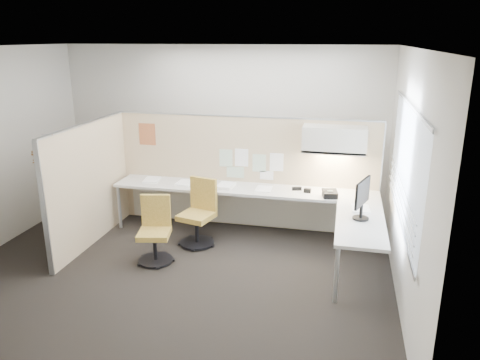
% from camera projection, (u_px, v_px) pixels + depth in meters
% --- Properties ---
extents(floor, '(5.50, 4.50, 0.01)m').
position_uv_depth(floor, '(179.00, 266.00, 6.23)').
color(floor, black).
rests_on(floor, ground).
extents(ceiling, '(5.50, 4.50, 0.01)m').
position_uv_depth(ceiling, '(170.00, 47.00, 5.40)').
color(ceiling, white).
rests_on(ceiling, wall_back).
extents(wall_back, '(5.50, 0.02, 2.80)m').
position_uv_depth(wall_back, '(222.00, 130.00, 7.91)').
color(wall_back, beige).
rests_on(wall_back, ground).
extents(wall_front, '(5.50, 0.02, 2.80)m').
position_uv_depth(wall_front, '(76.00, 236.00, 3.71)').
color(wall_front, beige).
rests_on(wall_front, ground).
extents(wall_right, '(0.02, 4.50, 2.80)m').
position_uv_depth(wall_right, '(407.00, 178.00, 5.23)').
color(wall_right, beige).
rests_on(wall_right, ground).
extents(window_pane, '(0.01, 2.80, 1.30)m').
position_uv_depth(window_pane, '(406.00, 165.00, 5.19)').
color(window_pane, '#A5B2C0').
rests_on(window_pane, wall_right).
extents(partition_back, '(4.10, 0.06, 1.75)m').
position_uv_depth(partition_back, '(245.00, 172.00, 7.34)').
color(partition_back, '#CAB18C').
rests_on(partition_back, floor).
extents(partition_left, '(0.06, 2.20, 1.75)m').
position_uv_depth(partition_left, '(90.00, 184.00, 6.75)').
color(partition_left, '#CAB18C').
rests_on(partition_left, floor).
extents(desk, '(4.00, 2.07, 0.73)m').
position_uv_depth(desk, '(263.00, 200.00, 6.90)').
color(desk, beige).
rests_on(desk, floor).
extents(overhead_bin, '(0.90, 0.36, 0.38)m').
position_uv_depth(overhead_bin, '(334.00, 140.00, 6.67)').
color(overhead_bin, beige).
rests_on(overhead_bin, partition_back).
extents(task_light_strip, '(0.60, 0.06, 0.02)m').
position_uv_depth(task_light_strip, '(333.00, 154.00, 6.74)').
color(task_light_strip, '#FFEABF').
rests_on(task_light_strip, overhead_bin).
extents(pinned_papers, '(1.01, 0.00, 0.47)m').
position_uv_depth(pinned_papers, '(250.00, 164.00, 7.25)').
color(pinned_papers, '#8CBF8C').
rests_on(pinned_papers, partition_back).
extents(poster, '(0.28, 0.00, 0.35)m').
position_uv_depth(poster, '(147.00, 134.00, 7.49)').
color(poster, orange).
rests_on(poster, partition_back).
extents(chair_left, '(0.49, 0.50, 0.88)m').
position_uv_depth(chair_left, '(155.00, 232.00, 6.27)').
color(chair_left, black).
rests_on(chair_left, floor).
extents(chair_right, '(0.54, 0.56, 0.95)m').
position_uv_depth(chair_right, '(199.00, 215.00, 6.79)').
color(chair_right, black).
rests_on(chair_right, floor).
extents(monitor, '(0.20, 0.47, 0.51)m').
position_uv_depth(monitor, '(362.00, 197.00, 5.76)').
color(monitor, black).
rests_on(monitor, desk).
extents(phone, '(0.25, 0.23, 0.12)m').
position_uv_depth(phone, '(330.00, 194.00, 6.63)').
color(phone, black).
rests_on(phone, desk).
extents(stapler, '(0.15, 0.08, 0.05)m').
position_uv_depth(stapler, '(297.00, 189.00, 6.94)').
color(stapler, black).
rests_on(stapler, desk).
extents(tape_dispenser, '(0.11, 0.07, 0.06)m').
position_uv_depth(tape_dispenser, '(307.00, 191.00, 6.84)').
color(tape_dispenser, black).
rests_on(tape_dispenser, desk).
extents(coat_hook, '(0.18, 0.48, 1.44)m').
position_uv_depth(coat_hook, '(45.00, 163.00, 5.81)').
color(coat_hook, silver).
rests_on(coat_hook, partition_left).
extents(paper_stack_0, '(0.27, 0.33, 0.02)m').
position_uv_depth(paper_stack_0, '(152.00, 180.00, 7.41)').
color(paper_stack_0, white).
rests_on(paper_stack_0, desk).
extents(paper_stack_1, '(0.25, 0.31, 0.02)m').
position_uv_depth(paper_stack_1, '(185.00, 183.00, 7.28)').
color(paper_stack_1, white).
rests_on(paper_stack_1, desk).
extents(paper_stack_2, '(0.26, 0.32, 0.05)m').
position_uv_depth(paper_stack_2, '(226.00, 186.00, 7.08)').
color(paper_stack_2, white).
rests_on(paper_stack_2, desk).
extents(paper_stack_3, '(0.23, 0.30, 0.01)m').
position_uv_depth(paper_stack_3, '(264.00, 189.00, 6.99)').
color(paper_stack_3, white).
rests_on(paper_stack_3, desk).
extents(paper_stack_4, '(0.25, 0.32, 0.02)m').
position_uv_depth(paper_stack_4, '(360.00, 209.00, 6.18)').
color(paper_stack_4, white).
rests_on(paper_stack_4, desk).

